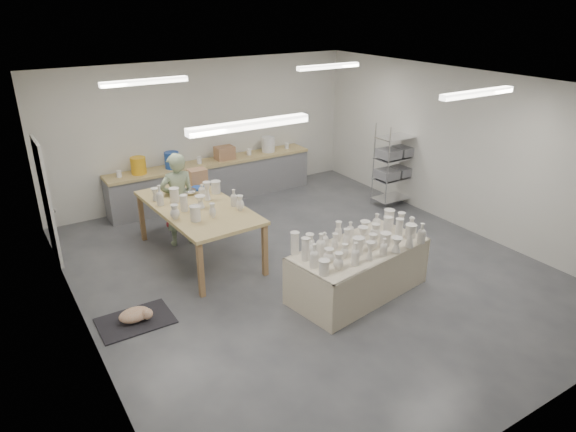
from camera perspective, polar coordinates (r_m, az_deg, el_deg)
room at (r=7.86m, az=1.37°, el=7.52°), size 8.00×8.02×3.00m
back_counter at (r=11.40m, az=-8.32°, el=4.05°), size 4.60×0.60×1.24m
wire_shelf at (r=11.17m, az=11.86°, el=5.73°), size 0.88×0.48×1.80m
drying_table at (r=7.83m, az=7.83°, el=-5.68°), size 2.28×1.34×1.11m
work_table at (r=8.82m, az=-10.09°, el=1.30°), size 1.41×2.61×1.30m
rug at (r=7.62m, az=-16.59°, el=-11.09°), size 1.00×0.70×0.02m
cat at (r=7.55m, az=-16.50°, el=-10.45°), size 0.51×0.43×0.19m
potter at (r=9.31m, az=-12.11°, el=1.79°), size 0.66×0.46×1.72m
red_stool at (r=9.77m, az=-12.39°, el=-0.91°), size 0.35×0.35×0.31m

